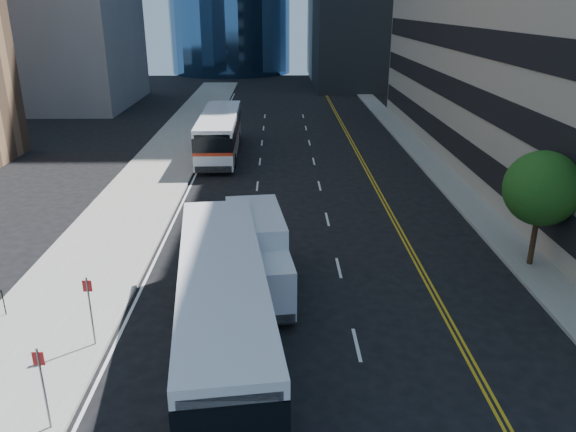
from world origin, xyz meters
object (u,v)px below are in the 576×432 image
object	(u,v)px
bus_rear	(220,133)
bus_front	(223,304)
street_tree	(542,189)
box_truck	(257,254)

from	to	relation	value
bus_rear	bus_front	bearing A→B (deg)	-85.31
street_tree	bus_rear	distance (m)	25.50
street_tree	bus_front	world-z (taller)	street_tree
box_truck	street_tree	bearing A→B (deg)	2.14
bus_front	bus_rear	world-z (taller)	bus_rear
street_tree	bus_rear	size ratio (longest dim) A/B	0.41
bus_rear	box_truck	bearing A→B (deg)	-81.72
street_tree	box_truck	bearing A→B (deg)	-170.78
street_tree	bus_front	size ratio (longest dim) A/B	0.41
bus_front	bus_rear	size ratio (longest dim) A/B	1.02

